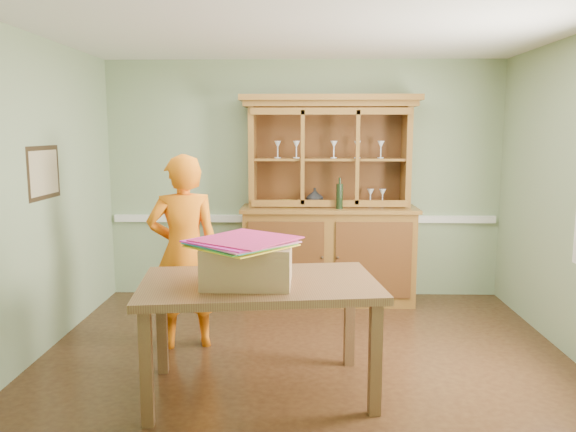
{
  "coord_description": "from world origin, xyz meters",
  "views": [
    {
      "loc": [
        -0.03,
        -4.45,
        1.89
      ],
      "look_at": [
        -0.15,
        0.4,
        1.17
      ],
      "focal_mm": 35.0,
      "sensor_mm": 36.0,
      "label": 1
    }
  ],
  "objects_px": {
    "dining_table": "(259,294)",
    "cardboard_box": "(248,264)",
    "person": "(184,252)",
    "china_hutch": "(328,231)"
  },
  "relations": [
    {
      "from": "dining_table",
      "to": "cardboard_box",
      "type": "xyz_separation_m",
      "value": [
        -0.08,
        -0.08,
        0.24
      ]
    },
    {
      "from": "dining_table",
      "to": "cardboard_box",
      "type": "distance_m",
      "value": 0.26
    },
    {
      "from": "cardboard_box",
      "to": "person",
      "type": "xyz_separation_m",
      "value": [
        -0.65,
        0.97,
        -0.13
      ]
    },
    {
      "from": "china_hutch",
      "to": "person",
      "type": "height_order",
      "value": "china_hutch"
    },
    {
      "from": "china_hutch",
      "to": "dining_table",
      "type": "xyz_separation_m",
      "value": [
        -0.6,
        -2.29,
        -0.06
      ]
    },
    {
      "from": "china_hutch",
      "to": "dining_table",
      "type": "bearing_deg",
      "value": -104.74
    },
    {
      "from": "cardboard_box",
      "to": "person",
      "type": "relative_size",
      "value": 0.35
    },
    {
      "from": "person",
      "to": "cardboard_box",
      "type": "bearing_deg",
      "value": 109.02
    },
    {
      "from": "china_hutch",
      "to": "person",
      "type": "relative_size",
      "value": 1.34
    },
    {
      "from": "person",
      "to": "dining_table",
      "type": "bearing_deg",
      "value": 114.46
    }
  ]
}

